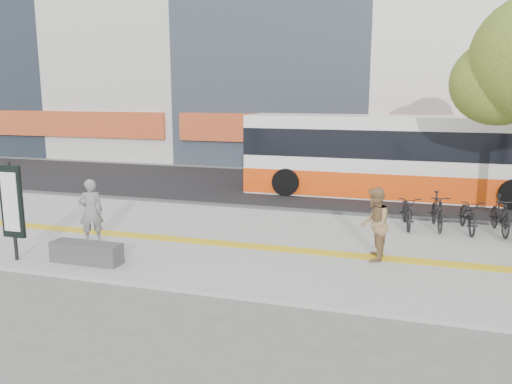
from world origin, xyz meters
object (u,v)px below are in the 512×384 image
(bench, at_px, (87,253))
(signboard, at_px, (12,203))
(bus, at_px, (396,159))
(pedestrian_tan, at_px, (374,224))
(seated_woman, at_px, (91,211))

(bench, distance_m, signboard, 1.94)
(signboard, distance_m, bus, 12.62)
(bus, relative_size, pedestrian_tan, 6.57)
(seated_woman, relative_size, pedestrian_tan, 0.97)
(seated_woman, bearing_deg, bus, -167.51)
(signboard, bearing_deg, bus, 52.47)
(bench, distance_m, seated_woman, 1.69)
(bus, distance_m, pedestrian_tan, 7.69)
(signboard, height_order, seated_woman, signboard)
(bus, bearing_deg, signboard, -127.53)
(bench, height_order, signboard, signboard)
(signboard, bearing_deg, pedestrian_tan, 17.20)
(bench, bearing_deg, signboard, -169.19)
(bench, distance_m, bus, 11.50)
(seated_woman, xyz_separation_m, pedestrian_tan, (6.75, 0.66, 0.02))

